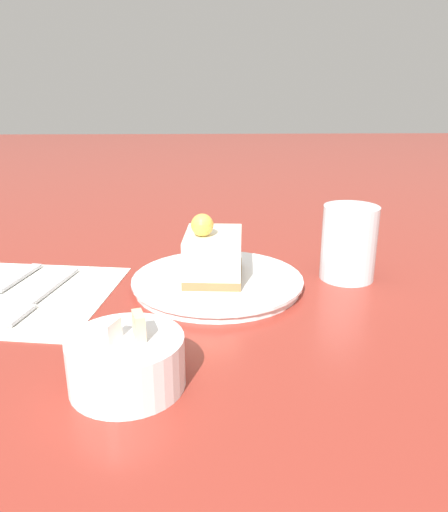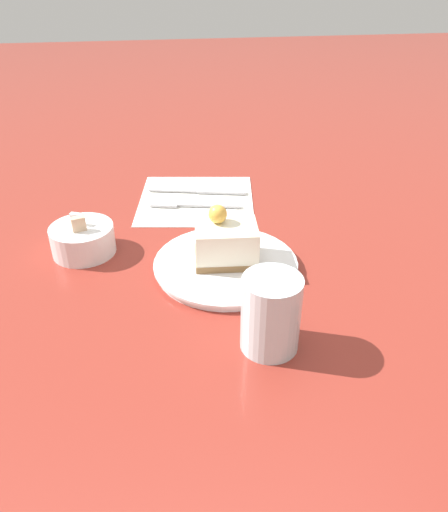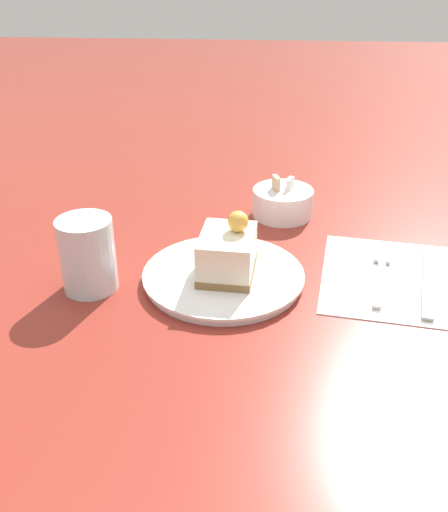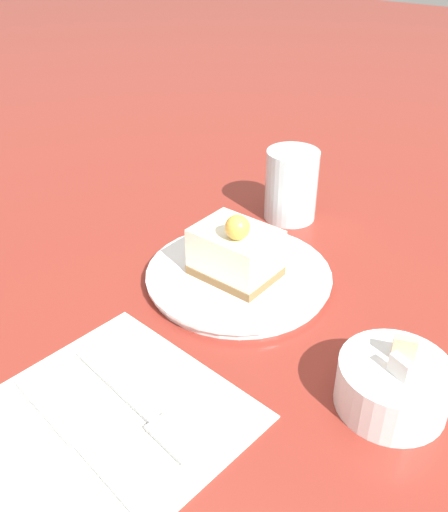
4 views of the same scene
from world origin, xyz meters
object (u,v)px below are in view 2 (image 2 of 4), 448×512
sugar_bowl (83,239)px  drinking_glass (271,314)px  plate (226,265)px  cake_slice (226,242)px  fork (187,205)px  knife (206,191)px

sugar_bowl → drinking_glass: size_ratio=1.01×
plate → drinking_glass: bearing=-170.6°
cake_slice → sugar_bowl: size_ratio=0.98×
plate → drinking_glass: drinking_glass is taller
fork → knife: size_ratio=0.89×
cake_slice → knife: bearing=4.1°
plate → knife: 0.26m
cake_slice → sugar_bowl: (0.07, 0.21, -0.02)m
knife → drinking_glass: drinking_glass is taller
knife → drinking_glass: 0.43m
plate → cake_slice: cake_slice is taller
knife → sugar_bowl: 0.28m
drinking_glass → cake_slice: bearing=8.8°
plate → drinking_glass: (-0.17, -0.03, 0.04)m
fork → sugar_bowl: size_ratio=1.69×
plate → knife: plate is taller
sugar_bowl → drinking_glass: bearing=-136.1°
knife → drinking_glass: bearing=-164.2°
drinking_glass → plate: bearing=9.4°
plate → knife: bearing=-0.2°
drinking_glass → fork: bearing=10.1°
plate → knife: (0.26, -0.00, -0.00)m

